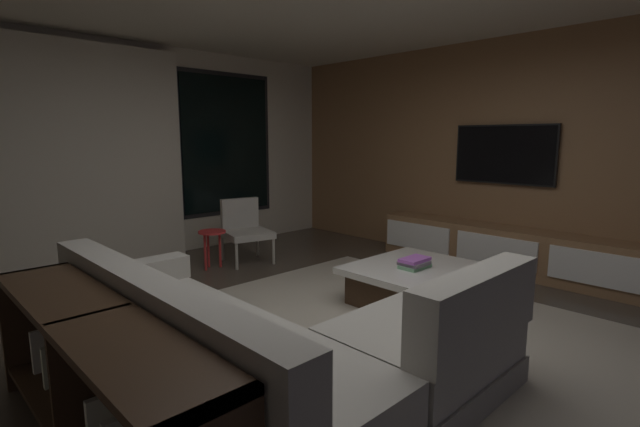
# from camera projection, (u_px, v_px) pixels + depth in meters

# --- Properties ---
(floor) EXTENTS (9.20, 9.20, 0.00)m
(floor) POSITION_uv_depth(u_px,v_px,m) (349.00, 348.00, 3.41)
(floor) COLOR #473D33
(back_wall_with_window) EXTENTS (6.60, 0.30, 2.70)m
(back_wall_with_window) POSITION_uv_depth(u_px,v_px,m) (131.00, 154.00, 5.72)
(back_wall_with_window) COLOR beige
(back_wall_with_window) RESTS_ON floor
(media_wall) EXTENTS (0.12, 7.80, 2.70)m
(media_wall) POSITION_uv_depth(u_px,v_px,m) (529.00, 155.00, 5.30)
(media_wall) COLOR #8E6642
(media_wall) RESTS_ON floor
(area_rug) EXTENTS (3.20, 3.80, 0.01)m
(area_rug) POSITION_uv_depth(u_px,v_px,m) (389.00, 337.00, 3.58)
(area_rug) COLOR #ADA391
(area_rug) RESTS_ON floor
(sectional_couch) EXTENTS (1.98, 2.50, 0.82)m
(sectional_couch) POSITION_uv_depth(u_px,v_px,m) (267.00, 351.00, 2.72)
(sectional_couch) COLOR gray
(sectional_couch) RESTS_ON floor
(coffee_table) EXTENTS (1.16, 1.16, 0.36)m
(coffee_table) POSITION_uv_depth(u_px,v_px,m) (421.00, 286.00, 4.27)
(coffee_table) COLOR #392618
(coffee_table) RESTS_ON floor
(book_stack_on_coffee_table) EXTENTS (0.29, 0.21, 0.10)m
(book_stack_on_coffee_table) POSITION_uv_depth(u_px,v_px,m) (415.00, 263.00, 4.22)
(book_stack_on_coffee_table) COLOR #7DB889
(book_stack_on_coffee_table) RESTS_ON coffee_table
(accent_chair_near_window) EXTENTS (0.65, 0.67, 0.78)m
(accent_chair_near_window) POSITION_uv_depth(u_px,v_px,m) (245.00, 227.00, 5.80)
(accent_chair_near_window) COLOR #B2ADA0
(accent_chair_near_window) RESTS_ON floor
(side_stool) EXTENTS (0.32, 0.32, 0.46)m
(side_stool) POSITION_uv_depth(u_px,v_px,m) (212.00, 238.00, 5.44)
(side_stool) COLOR red
(side_stool) RESTS_ON floor
(media_console) EXTENTS (0.46, 3.10, 0.52)m
(media_console) POSITION_uv_depth(u_px,v_px,m) (508.00, 251.00, 5.31)
(media_console) COLOR #8E6642
(media_console) RESTS_ON floor
(mounted_tv) EXTENTS (0.05, 1.20, 0.69)m
(mounted_tv) POSITION_uv_depth(u_px,v_px,m) (504.00, 154.00, 5.40)
(mounted_tv) COLOR black
(console_table_behind_couch) EXTENTS (0.40, 2.10, 0.74)m
(console_table_behind_couch) POSITION_uv_depth(u_px,v_px,m) (95.00, 378.00, 2.17)
(console_table_behind_couch) COLOR #392618
(console_table_behind_couch) RESTS_ON floor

